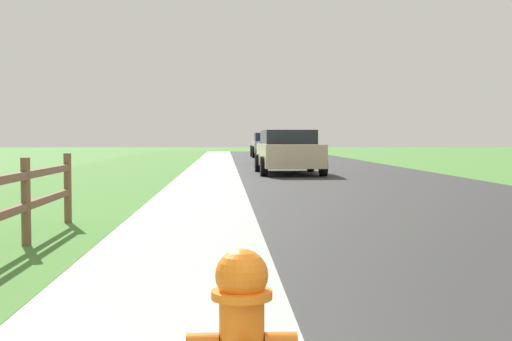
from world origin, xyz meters
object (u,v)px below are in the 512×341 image
Objects in this scene: parked_suv_beige at (289,152)px; parked_car_silver at (268,145)px; parked_car_blue at (278,147)px; fire_hydrant at (242,338)px.

parked_car_silver is at bearing 88.42° from parked_suv_beige.
parked_suv_beige is at bearing -91.58° from parked_car_silver.
parked_car_blue is (0.32, 8.78, 0.01)m from parked_suv_beige.
parked_car_silver is (0.54, 19.67, 0.01)m from parked_suv_beige.
parked_car_blue is at bearing -91.15° from parked_car_silver.
parked_suv_beige is 1.09× the size of parked_car_blue.
parked_suv_beige is at bearing 84.11° from fire_hydrant.
parked_car_blue reaches higher than fire_hydrant.
parked_car_silver is (0.22, 10.89, -0.00)m from parked_car_blue.
fire_hydrant is 40.57m from parked_car_silver.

